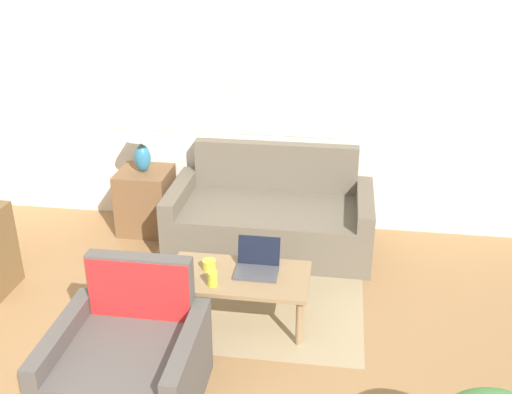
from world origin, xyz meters
TOP-DOWN VIEW (x-y plane):
  - wall_back at (-0.00, 3.54)m, footprint 6.12×0.06m
  - rug at (0.34, 2.44)m, footprint 1.83×2.00m
  - couch at (0.43, 3.08)m, footprint 1.79×0.91m
  - armchair at (-0.17, 0.98)m, footprint 0.86×0.81m
  - side_table at (-0.78, 3.20)m, footprint 0.48×0.48m
  - table_lamp at (-0.78, 3.20)m, footprint 0.29×0.29m
  - coffee_table at (0.34, 1.87)m, footprint 1.02×0.55m
  - laptop at (0.47, 1.94)m, footprint 0.31×0.27m
  - cup_navy at (0.19, 1.70)m, footprint 0.07×0.07m
  - cup_yellow at (0.12, 1.91)m, footprint 0.10×0.10m
  - tv_remote at (0.01, 1.71)m, footprint 0.05×0.15m

SIDE VIEW (x-z plane):
  - rug at x=0.34m, z-range 0.00..0.01m
  - armchair at x=-0.17m, z-range -0.16..0.67m
  - couch at x=0.43m, z-range -0.17..0.69m
  - side_table at x=-0.78m, z-range 0.00..0.60m
  - coffee_table at x=0.34m, z-range 0.15..0.54m
  - tv_remote at x=0.01m, z-range 0.39..0.41m
  - cup_yellow at x=0.12m, z-range 0.39..0.46m
  - laptop at x=0.47m, z-range 0.33..0.55m
  - cup_navy at x=0.19m, z-range 0.39..0.50m
  - table_lamp at x=-0.78m, z-range 0.69..1.21m
  - wall_back at x=0.00m, z-range 0.01..2.61m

